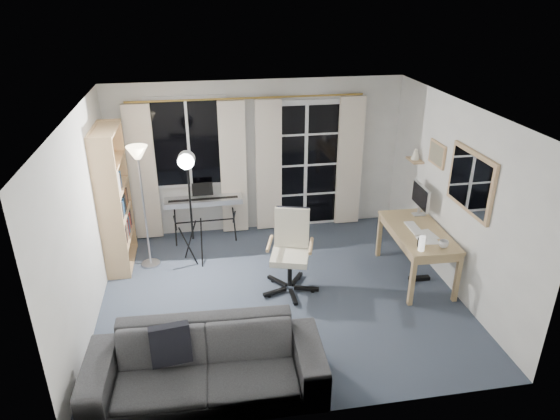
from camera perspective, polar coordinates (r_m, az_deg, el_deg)
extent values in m
cube|color=#323848|center=(6.57, -0.05, -9.63)|extent=(4.50, 4.00, 0.02)
cube|color=white|center=(7.66, -10.43, 7.59)|extent=(1.20, 0.06, 1.40)
cube|color=black|center=(7.63, -10.43, 7.52)|extent=(1.10, 0.02, 1.30)
cube|color=white|center=(7.62, -10.43, 7.50)|extent=(0.04, 0.03, 1.30)
cube|color=white|center=(7.98, 2.88, 5.07)|extent=(1.32, 0.06, 2.11)
cube|color=black|center=(7.90, 0.79, 4.88)|extent=(0.55, 0.02, 1.95)
cube|color=black|center=(8.02, 5.03, 5.10)|extent=(0.55, 0.02, 1.95)
cube|color=white|center=(7.94, 2.94, 4.97)|extent=(0.05, 0.04, 2.05)
cube|color=white|center=(8.11, 2.87, 1.81)|extent=(1.15, 0.03, 0.03)
cube|color=white|center=(7.93, 2.95, 5.14)|extent=(1.15, 0.03, 0.03)
cube|color=white|center=(7.78, 3.03, 8.62)|extent=(1.15, 0.03, 0.03)
cylinder|color=gold|center=(7.46, -3.73, 12.64)|extent=(3.50, 0.03, 0.03)
cube|color=beige|center=(7.74, -15.38, 3.99)|extent=(0.40, 0.07, 2.10)
cube|color=beige|center=(7.71, -5.35, 4.71)|extent=(0.40, 0.07, 2.10)
cube|color=beige|center=(7.77, -1.29, 4.96)|extent=(0.40, 0.07, 2.10)
cube|color=beige|center=(8.05, 7.94, 5.44)|extent=(0.40, 0.07, 2.10)
cube|color=tan|center=(6.75, -18.93, -0.30)|extent=(0.32, 0.03, 1.99)
cube|color=tan|center=(7.57, -17.99, 2.51)|extent=(0.32, 0.03, 1.99)
cube|color=tan|center=(7.19, -19.56, 1.11)|extent=(0.04, 0.90, 1.99)
cube|color=tan|center=(7.57, -17.47, -5.53)|extent=(0.32, 0.90, 0.02)
cube|color=tan|center=(7.40, -17.82, -3.06)|extent=(0.32, 0.90, 0.02)
cube|color=tan|center=(7.25, -18.20, -0.40)|extent=(0.32, 0.90, 0.02)
cube|color=tan|center=(7.10, -18.60, 2.37)|extent=(0.32, 0.90, 0.02)
cube|color=tan|center=(6.98, -19.01, 5.24)|extent=(0.32, 0.90, 0.02)
cube|color=tan|center=(6.86, -19.50, 8.61)|extent=(0.32, 0.90, 0.02)
cube|color=silver|center=(7.01, -18.17, -3.40)|extent=(0.22, 0.06, 0.26)
cube|color=#A96846|center=(7.11, -18.05, -3.23)|extent=(0.22, 0.04, 0.20)
cube|color=#303030|center=(7.18, -17.98, -2.83)|extent=(0.22, 0.04, 0.23)
cube|color=#A96846|center=(7.23, -17.94, -2.32)|extent=(0.22, 0.04, 0.30)
cube|color=silver|center=(7.31, -17.83, -2.28)|extent=(0.22, 0.05, 0.23)
cube|color=#C53839|center=(7.39, -17.75, -1.94)|extent=(0.22, 0.04, 0.24)
cube|color=teal|center=(7.46, -17.68, -1.67)|extent=(0.22, 0.05, 0.24)
cube|color=#A96846|center=(7.54, -17.60, -1.43)|extent=(0.22, 0.03, 0.23)
cube|color=#C53839|center=(7.60, -17.54, -1.17)|extent=(0.22, 0.05, 0.24)
cube|color=#303030|center=(7.68, -17.47, -0.79)|extent=(0.22, 0.03, 0.26)
cube|color=teal|center=(6.85, -18.59, -0.54)|extent=(0.22, 0.03, 0.27)
cube|color=#303030|center=(6.92, -18.51, -0.31)|extent=(0.22, 0.06, 0.27)
cube|color=#303030|center=(7.01, -18.39, -0.12)|extent=(0.22, 0.04, 0.23)
cube|color=teal|center=(7.08, -18.30, 0.08)|extent=(0.22, 0.03, 0.21)
cube|color=teal|center=(7.14, -18.23, 0.38)|extent=(0.22, 0.04, 0.23)
cube|color=#303030|center=(7.21, -18.18, 0.77)|extent=(0.22, 0.03, 0.27)
cube|color=#303030|center=(7.28, -18.08, 0.79)|extent=(0.22, 0.05, 0.22)
cube|color=#A7683E|center=(7.36, -18.00, 1.11)|extent=(0.22, 0.04, 0.23)
cube|color=#A96846|center=(7.43, -17.93, 1.39)|extent=(0.22, 0.03, 0.24)
cube|color=#303030|center=(7.49, -17.86, 1.56)|extent=(0.22, 0.03, 0.23)
cube|color=#C53839|center=(6.71, -19.03, 2.42)|extent=(0.22, 0.04, 0.28)
cube|color=#303030|center=(6.79, -18.90, 2.40)|extent=(0.22, 0.03, 0.22)
cube|color=silver|center=(6.84, -18.87, 2.94)|extent=(0.22, 0.03, 0.30)
cube|color=silver|center=(6.91, -18.77, 3.05)|extent=(0.22, 0.04, 0.27)
cube|color=#A96846|center=(6.98, -18.66, 3.08)|extent=(0.22, 0.03, 0.22)
cube|color=teal|center=(7.05, -18.59, 3.32)|extent=(0.22, 0.04, 0.23)
cylinder|color=#B2B2B7|center=(7.42, -14.53, -5.95)|extent=(0.33, 0.33, 0.03)
cylinder|color=#B2B2B7|center=(7.05, -15.23, -0.15)|extent=(0.03, 0.03, 1.63)
cone|color=#FFE5B2|center=(6.76, -16.01, 6.34)|extent=(0.35, 0.35, 0.17)
cylinder|color=black|center=(7.82, -11.88, -1.50)|extent=(0.03, 0.56, 0.51)
cylinder|color=black|center=(7.82, -11.88, -1.50)|extent=(0.03, 0.56, 0.51)
cylinder|color=black|center=(7.84, -5.30, -0.99)|extent=(0.03, 0.56, 0.51)
cylinder|color=black|center=(7.84, -5.30, -0.99)|extent=(0.03, 0.56, 0.51)
cylinder|color=black|center=(7.82, -8.59, -1.25)|extent=(0.90, 0.04, 0.02)
cube|color=silver|center=(7.68, -8.74, 1.05)|extent=(1.18, 0.32, 0.08)
cube|color=white|center=(7.60, -8.73, 1.06)|extent=(1.08, 0.15, 0.01)
cube|color=black|center=(7.63, -8.75, 1.23)|extent=(1.05, 0.09, 0.01)
cube|color=black|center=(7.70, -8.85, 2.36)|extent=(0.32, 0.07, 0.19)
cylinder|color=black|center=(7.18, -8.94, -3.79)|extent=(0.04, 0.27, 0.69)
cylinder|color=black|center=(7.28, -10.24, -3.46)|extent=(0.22, 0.17, 0.69)
cylinder|color=black|center=(7.11, -10.37, -4.20)|extent=(0.24, 0.13, 0.69)
cylinder|color=black|center=(6.90, -10.25, 1.13)|extent=(0.03, 0.03, 1.19)
cylinder|color=silver|center=(6.64, -10.66, 5.64)|extent=(0.24, 0.14, 0.23)
cylinder|color=white|center=(6.57, -10.72, 5.43)|extent=(0.20, 0.04, 0.20)
cube|color=black|center=(6.60, 3.05, -8.94)|extent=(0.32, 0.14, 0.04)
cylinder|color=black|center=(6.60, 3.76, -9.13)|extent=(0.06, 0.06, 0.05)
cube|color=black|center=(6.78, 1.88, -7.88)|extent=(0.23, 0.30, 0.04)
cylinder|color=black|center=(6.86, 2.14, -7.69)|extent=(0.06, 0.06, 0.05)
cube|color=black|center=(6.74, -0.32, -8.11)|extent=(0.24, 0.29, 0.04)
cylinder|color=black|center=(6.79, -0.82, -8.01)|extent=(0.06, 0.06, 0.05)
cube|color=black|center=(6.52, -0.61, -9.35)|extent=(0.32, 0.16, 0.04)
cylinder|color=black|center=(6.50, -1.25, -9.69)|extent=(0.06, 0.06, 0.05)
cube|color=black|center=(6.43, 1.53, -9.89)|extent=(0.06, 0.33, 0.04)
cylinder|color=black|center=(6.38, 1.69, -10.44)|extent=(0.06, 0.06, 0.05)
cylinder|color=black|center=(6.48, 1.12, -7.06)|extent=(0.08, 0.08, 0.40)
cube|color=beige|center=(6.37, 1.14, -5.36)|extent=(0.58, 0.58, 0.08)
cube|color=beige|center=(6.42, 1.37, -2.02)|extent=(0.46, 0.25, 0.53)
cube|color=black|center=(6.45, 1.40, -1.70)|extent=(0.44, 0.22, 0.49)
cylinder|color=tan|center=(6.34, -1.20, -3.85)|extent=(0.16, 0.40, 0.04)
cylinder|color=tan|center=(6.29, 3.56, -4.12)|extent=(0.16, 0.40, 0.04)
cube|color=tan|center=(6.83, 15.53, -2.36)|extent=(0.70, 1.35, 0.04)
cube|color=tan|center=(6.86, 15.47, -2.86)|extent=(0.66, 1.31, 0.09)
cube|color=tan|center=(6.40, 14.87, -7.90)|extent=(0.06, 0.06, 0.67)
cube|color=tan|center=(6.63, 19.61, -7.32)|extent=(0.06, 0.06, 0.67)
cube|color=tan|center=(7.40, 11.30, -2.83)|extent=(0.06, 0.06, 0.67)
cube|color=tan|center=(7.61, 15.49, -2.49)|extent=(0.06, 0.06, 0.67)
cube|color=silver|center=(7.27, 15.56, -0.47)|extent=(0.17, 0.12, 0.01)
cube|color=silver|center=(7.22, 15.67, 0.43)|extent=(0.04, 0.03, 0.21)
cube|color=silver|center=(7.16, 15.81, 1.54)|extent=(0.05, 0.51, 0.32)
cube|color=black|center=(7.15, 15.67, 1.53)|extent=(0.02, 0.47, 0.28)
cube|color=white|center=(6.84, 15.08, -2.03)|extent=(0.14, 0.40, 0.02)
cube|color=white|center=(6.59, 15.62, -3.14)|extent=(0.06, 0.10, 0.02)
cube|color=white|center=(6.72, 16.42, -2.72)|extent=(0.24, 0.31, 0.01)
cube|color=white|center=(6.56, 16.84, -3.49)|extent=(0.21, 0.16, 0.00)
cube|color=black|center=(6.38, 15.69, -3.59)|extent=(0.05, 0.04, 0.11)
cylinder|color=white|center=(6.28, 15.90, -3.70)|extent=(0.08, 0.08, 0.19)
cube|color=black|center=(7.09, 15.61, -7.52)|extent=(0.29, 0.08, 0.05)
imported|color=silver|center=(6.45, 18.21, -3.63)|extent=(0.12, 0.10, 0.12)
cube|color=tan|center=(6.28, 20.98, 3.04)|extent=(0.04, 0.94, 0.74)
cube|color=white|center=(6.27, 20.83, 3.03)|extent=(0.01, 0.84, 0.64)
cube|color=tan|center=(7.01, 17.54, 6.12)|extent=(0.03, 0.42, 0.32)
cube|color=#50A082|center=(7.00, 17.43, 6.11)|extent=(0.00, 0.36, 0.26)
cube|color=tan|center=(7.48, 15.16, 5.51)|extent=(0.16, 0.30, 0.02)
cone|color=beige|center=(7.45, 15.23, 6.17)|extent=(0.12, 0.12, 0.15)
imported|color=#27272A|center=(5.00, -8.53, -16.12)|extent=(2.30, 0.76, 0.89)
cube|color=black|center=(5.06, -12.42, -14.75)|extent=(0.41, 0.26, 0.40)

